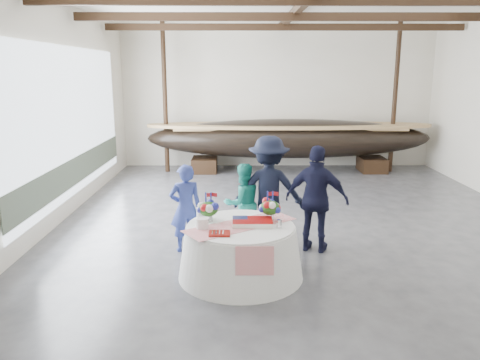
{
  "coord_description": "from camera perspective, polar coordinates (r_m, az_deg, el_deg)",
  "views": [
    {
      "loc": [
        -1.32,
        -9.36,
        3.08
      ],
      "look_at": [
        -1.27,
        -1.26,
        1.19
      ],
      "focal_mm": 35.0,
      "sensor_mm": 36.0,
      "label": 1
    }
  ],
  "objects": [
    {
      "name": "floor",
      "position": [
        9.94,
        7.29,
        -5.02
      ],
      "size": [
        10.0,
        12.0,
        0.01
      ],
      "primitive_type": "cube",
      "color": "#3D3D42",
      "rests_on": "ground"
    },
    {
      "name": "wall_back",
      "position": [
        15.44,
        4.58,
        10.02
      ],
      "size": [
        10.0,
        0.02,
        4.5
      ],
      "primitive_type": "cube",
      "color": "silver",
      "rests_on": "ground"
    },
    {
      "name": "wall_front",
      "position": [
        3.7,
        20.52,
        -0.69
      ],
      "size": [
        10.0,
        0.02,
        4.5
      ],
      "primitive_type": "cube",
      "color": "silver",
      "rests_on": "ground"
    },
    {
      "name": "wall_left",
      "position": [
        10.09,
        -21.97,
        7.48
      ],
      "size": [
        0.02,
        12.0,
        4.5
      ],
      "primitive_type": "cube",
      "color": "silver",
      "rests_on": "ground"
    },
    {
      "name": "pavilion_structure",
      "position": [
        10.34,
        7.32,
        18.16
      ],
      "size": [
        9.8,
        11.76,
        4.5
      ],
      "color": "black",
      "rests_on": "ground"
    },
    {
      "name": "open_bay",
      "position": [
        11.05,
        -19.67,
        5.86
      ],
      "size": [
        0.03,
        7.0,
        3.2
      ],
      "color": "silver",
      "rests_on": "ground"
    },
    {
      "name": "longboat_display",
      "position": [
        14.62,
        6.0,
        5.09
      ],
      "size": [
        8.77,
        1.75,
        1.64
      ],
      "color": "black",
      "rests_on": "ground"
    },
    {
      "name": "banquet_table",
      "position": [
        7.22,
        0.08,
        -8.6
      ],
      "size": [
        1.91,
        1.91,
        0.82
      ],
      "color": "silver",
      "rests_on": "ground"
    },
    {
      "name": "tabletop_items",
      "position": [
        7.16,
        -0.27,
        -4.03
      ],
      "size": [
        1.76,
        1.46,
        0.4
      ],
      "color": "red",
      "rests_on": "banquet_table"
    },
    {
      "name": "guest_woman_blue",
      "position": [
        8.14,
        -6.64,
        -3.42
      ],
      "size": [
        0.64,
        0.51,
        1.55
      ],
      "primitive_type": "imported",
      "rotation": [
        0.0,
        0.0,
        3.42
      ],
      "color": "navy",
      "rests_on": "ground"
    },
    {
      "name": "guest_woman_teal",
      "position": [
        8.52,
        0.32,
        -2.84
      ],
      "size": [
        0.87,
        0.79,
        1.47
      ],
      "primitive_type": "imported",
      "rotation": [
        0.0,
        0.0,
        3.53
      ],
      "color": "#1A8879",
      "rests_on": "ground"
    },
    {
      "name": "guest_man_left",
      "position": [
        8.51,
        3.52,
        -1.16
      ],
      "size": [
        1.31,
        0.8,
        1.96
      ],
      "primitive_type": "imported",
      "rotation": [
        0.0,
        0.0,
        3.08
      ],
      "color": "black",
      "rests_on": "ground"
    },
    {
      "name": "guest_man_right",
      "position": [
        8.14,
        9.34,
        -2.33
      ],
      "size": [
        1.18,
        0.83,
        1.87
      ],
      "primitive_type": "imported",
      "rotation": [
        0.0,
        0.0,
        2.76
      ],
      "color": "black",
      "rests_on": "ground"
    }
  ]
}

